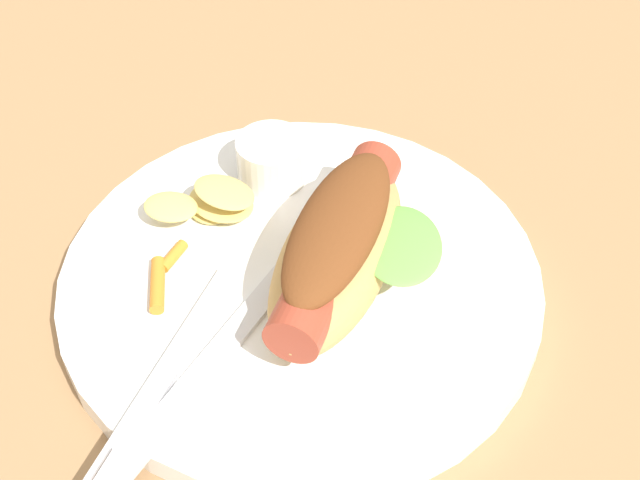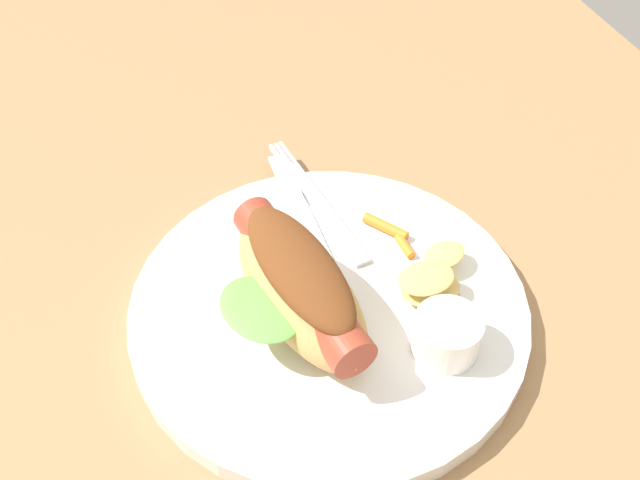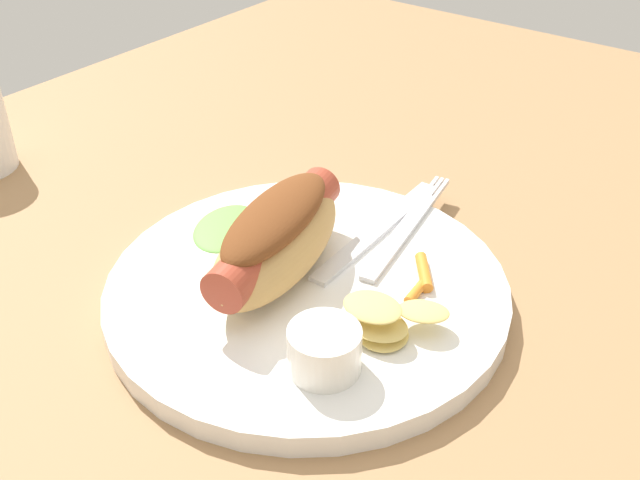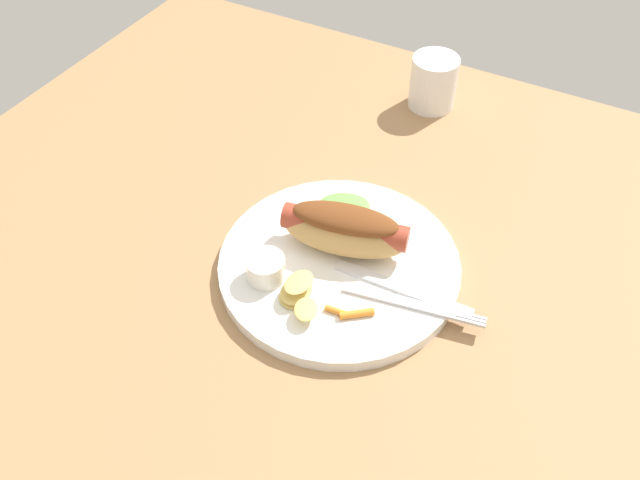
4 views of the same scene
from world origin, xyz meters
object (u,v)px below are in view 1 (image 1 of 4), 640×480
(plate, at_px, (301,283))
(sauce_ramekin, at_px, (272,159))
(chips_pile, at_px, (211,201))
(carrot_garnish, at_px, (161,278))
(hot_dog, at_px, (339,247))
(knife, at_px, (208,366))
(fork, at_px, (166,373))

(plate, bearing_deg, sauce_ramekin, 44.69)
(plate, distance_m, sauce_ramekin, 0.09)
(chips_pile, distance_m, carrot_garnish, 0.06)
(hot_dog, relative_size, carrot_garnish, 3.32)
(hot_dog, relative_size, chips_pile, 2.41)
(knife, bearing_deg, sauce_ramekin, -160.23)
(fork, xyz_separation_m, carrot_garnish, (0.05, 0.04, 0.00))
(hot_dog, height_order, fork, hot_dog)
(sauce_ramekin, bearing_deg, chips_pile, 165.97)
(carrot_garnish, bearing_deg, fork, -139.13)
(carrot_garnish, bearing_deg, plate, -53.47)
(plate, relative_size, chips_pile, 4.34)
(plate, distance_m, hot_dog, 0.04)
(sauce_ramekin, xyz_separation_m, fork, (-0.16, -0.04, -0.01))
(plate, xyz_separation_m, hot_dog, (0.00, -0.02, 0.04))
(sauce_ramekin, bearing_deg, plate, -135.31)
(sauce_ramekin, relative_size, chips_pile, 0.69)
(hot_dog, height_order, knife, hot_dog)
(knife, bearing_deg, plate, 174.82)
(plate, bearing_deg, fork, 167.72)
(plate, bearing_deg, chips_pile, 79.78)
(hot_dog, distance_m, chips_pile, 0.10)
(hot_dog, relative_size, knife, 0.96)
(plate, relative_size, fork, 1.78)
(fork, relative_size, chips_pile, 2.45)
(carrot_garnish, bearing_deg, knife, -119.99)
(sauce_ramekin, relative_size, carrot_garnish, 0.95)
(hot_dog, xyz_separation_m, knife, (-0.09, 0.03, -0.03))
(hot_dog, bearing_deg, fork, -35.19)
(plate, xyz_separation_m, sauce_ramekin, (0.06, 0.06, 0.02))
(sauce_ramekin, bearing_deg, carrot_garnish, 178.16)
(plate, xyz_separation_m, fork, (-0.10, 0.02, 0.01))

